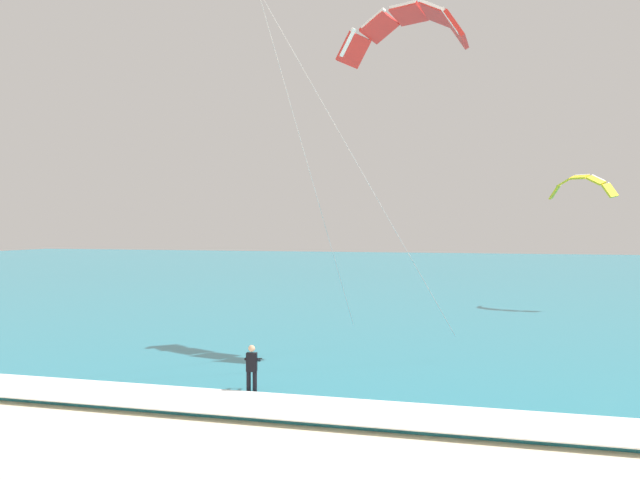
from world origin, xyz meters
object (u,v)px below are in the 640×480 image
Objects in this scene: kitesurfer at (252,368)px; kite_distant at (581,184)px; surfboard at (252,397)px; kite_primary at (404,28)px.

kite_distant reaches higher than kitesurfer.
kite_distant is (11.83, 26.44, 8.11)m from surfboard.
kite_distant is at bearing 65.78° from kite_primary.
kite_primary reaches higher than surfboard.
kitesurfer is (-0.00, 0.02, 0.91)m from surfboard.
kitesurfer is at bearing -113.91° from kite_primary.
surfboard is 16.27m from kite_primary.
kite_distant is at bearing 65.89° from surfboard.
kitesurfer is 0.13× the size of kite_primary.
surfboard is at bearing -114.11° from kite_distant.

